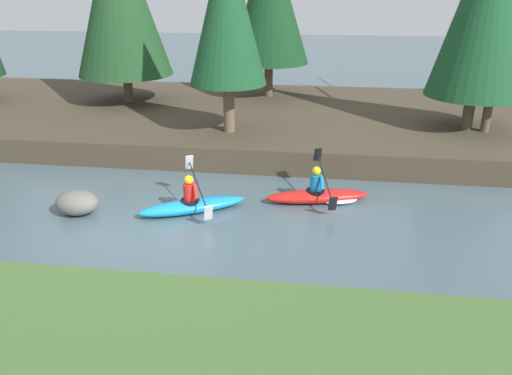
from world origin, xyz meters
TOP-DOWN VIEW (x-y plane):
  - ground_plane at (0.00, 0.00)m, footprint 90.00×90.00m
  - riverbank_far at (0.00, 8.82)m, footprint 44.00×9.94m
  - conifer_tree_mid_left at (0.46, 5.76)m, footprint 2.45×2.45m
  - conifer_tree_mid_right at (8.36, 7.20)m, footprint 3.08×3.08m
  - bare_tree_mid_upstream at (8.89, 6.96)m, footprint 3.44×3.40m
  - kayaker_lead at (3.59, 2.17)m, footprint 2.79×2.05m
  - kayaker_middle at (0.39, 1.10)m, footprint 2.67×1.93m
  - boulder_midstream at (-2.45, 0.61)m, footprint 1.08×0.85m

SIDE VIEW (x-z plane):
  - ground_plane at x=0.00m, z-range 0.00..0.00m
  - kayaker_lead at x=3.59m, z-range -0.40..0.80m
  - kayaker_middle at x=0.39m, z-range -0.38..0.82m
  - boulder_midstream at x=-2.45m, z-range 0.00..0.61m
  - riverbank_far at x=0.00m, z-range 0.00..0.78m
  - bare_tree_mid_upstream at x=8.89m, z-range 0.60..6.83m
  - conifer_tree_mid_left at x=0.46m, z-range 1.54..7.67m
  - conifer_tree_mid_right at x=8.36m, z-range 1.32..8.41m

